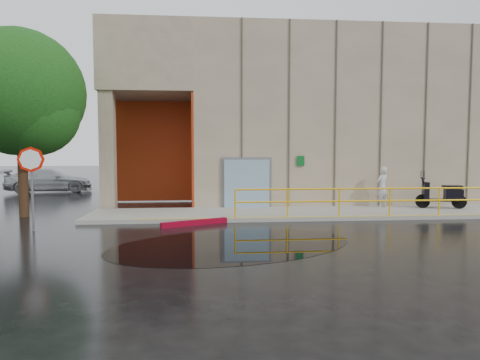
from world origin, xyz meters
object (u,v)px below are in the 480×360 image
Objects in this scene: scooter at (442,187)px; stop_sign at (31,170)px; red_curb at (195,223)px; tree_near at (24,97)px; person at (382,187)px; car_c at (49,180)px.

stop_sign is at bearing -155.56° from scooter.
tree_near is at bearing 159.32° from red_curb.
person reaches higher than red_curb.
car_c is at bearing -58.44° from person.
red_curb is at bearing 7.47° from stop_sign.
person is at bearing -131.68° from car_c.
person is 0.64× the size of stop_sign.
tree_near reaches higher than stop_sign.
stop_sign is 0.37× the size of tree_near.
car_c reaches higher than red_curb.
car_c is at bearing 104.88° from tree_near.
red_curb is at bearing -8.88° from person.
scooter reaches higher than car_c.
tree_near is (-1.35, 3.00, 2.60)m from stop_sign.
red_curb is (5.07, 0.58, -1.84)m from stop_sign.
tree_near reaches higher than scooter.
person is 0.24× the size of tree_near.
scooter is 0.29× the size of tree_near.
person is at bearing 16.04° from stop_sign.
red_curb is at bearing -153.46° from scooter.
scooter is (2.30, -0.58, 0.03)m from person.
tree_near reaches higher than person.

